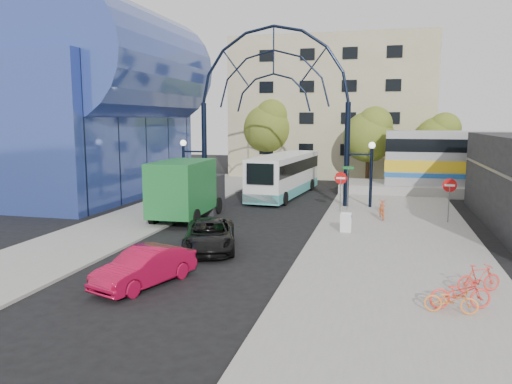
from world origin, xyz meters
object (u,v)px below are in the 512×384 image
(bike_near_b, at_px, (382,210))
(bike_far_a, at_px, (451,300))
(green_truck, at_px, (188,190))
(city_bus, at_px, (285,174))
(black_suv, at_px, (210,235))
(gateway_arch, at_px, (273,79))
(tree_north_a, at_px, (370,134))
(bike_near_a, at_px, (383,205))
(tree_north_c, at_px, (439,138))
(bike_far_b, at_px, (479,278))
(bike_far_c, at_px, (460,293))
(sandwich_board, at_px, (346,220))
(tree_north_b, at_px, (270,126))
(street_name_sign, at_px, (348,179))
(stop_sign, at_px, (341,182))
(red_sedan, at_px, (145,267))
(do_not_enter_sign, at_px, (450,190))

(bike_near_b, height_order, bike_far_a, bike_near_b)
(green_truck, distance_m, bike_near_b, 11.43)
(city_bus, relative_size, green_truck, 1.67)
(black_suv, bearing_deg, bike_near_b, 31.51)
(gateway_arch, height_order, tree_north_a, gateway_arch)
(city_bus, bearing_deg, bike_near_a, -31.68)
(bike_far_a, bearing_deg, tree_north_c, -4.61)
(bike_far_b, bearing_deg, bike_far_c, 129.59)
(tree_north_a, distance_m, tree_north_c, 6.33)
(tree_north_c, bearing_deg, sandwich_board, -106.55)
(tree_north_b, bearing_deg, bike_far_c, -67.93)
(street_name_sign, distance_m, tree_north_c, 16.95)
(gateway_arch, bearing_deg, black_suv, -90.67)
(sandwich_board, bearing_deg, street_name_sign, 93.46)
(stop_sign, distance_m, bike_far_a, 16.91)
(city_bus, xyz_separation_m, bike_far_b, (10.58, -20.20, -1.07))
(stop_sign, relative_size, street_name_sign, 0.89)
(green_truck, distance_m, bike_far_b, 17.46)
(tree_north_a, relative_size, red_sedan, 1.72)
(bike_near_a, bearing_deg, green_truck, -156.61)
(do_not_enter_sign, bearing_deg, bike_near_a, 143.65)
(tree_north_c, distance_m, bike_far_b, 30.18)
(tree_north_a, xyz_separation_m, tree_north_b, (-10.00, 4.00, 0.66))
(gateway_arch, bearing_deg, green_truck, -121.60)
(red_sedan, height_order, bike_far_c, red_sedan)
(city_bus, relative_size, red_sedan, 2.89)
(red_sedan, bearing_deg, stop_sign, 89.55)
(tree_north_a, bearing_deg, do_not_enter_sign, -72.97)
(red_sedan, bearing_deg, do_not_enter_sign, 68.48)
(gateway_arch, bearing_deg, bike_near_a, -10.44)
(green_truck, distance_m, red_sedan, 12.10)
(sandwich_board, xyz_separation_m, green_truck, (-9.39, 1.86, 1.02))
(green_truck, height_order, bike_near_b, green_truck)
(gateway_arch, distance_m, green_truck, 9.93)
(black_suv, xyz_separation_m, red_sedan, (-0.58, -5.20, -0.00))
(sandwich_board, distance_m, red_sedan, 11.66)
(bike_far_c, bearing_deg, city_bus, 8.37)
(gateway_arch, distance_m, tree_north_b, 16.72)
(city_bus, relative_size, black_suv, 2.44)
(gateway_arch, relative_size, black_suv, 2.82)
(bike_near_b, relative_size, bike_far_a, 1.12)
(do_not_enter_sign, distance_m, street_name_sign, 6.36)
(stop_sign, height_order, bike_far_c, stop_sign)
(tree_north_c, relative_size, bike_far_c, 3.43)
(black_suv, bearing_deg, stop_sign, 47.51)
(tree_north_c, distance_m, red_sedan, 34.43)
(bike_far_c, bearing_deg, bike_near_b, -5.71)
(do_not_enter_sign, xyz_separation_m, tree_north_a, (-4.88, 15.93, 2.63))
(bike_near_b, bearing_deg, black_suv, -139.54)
(tree_north_c, xyz_separation_m, green_truck, (-15.91, -20.09, -2.52))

